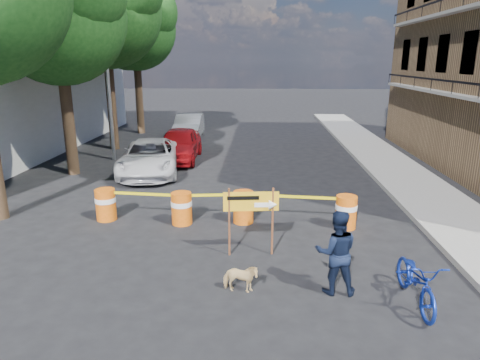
# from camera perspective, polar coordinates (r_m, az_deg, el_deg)

# --- Properties ---
(ground) EXTENTS (120.00, 120.00, 0.00)m
(ground) POSITION_cam_1_polar(r_m,az_deg,el_deg) (10.26, -1.21, -9.71)
(ground) COLOR black
(ground) RESTS_ON ground
(sidewalk_east) EXTENTS (2.40, 40.00, 0.15)m
(sidewalk_east) POSITION_cam_1_polar(r_m,az_deg,el_deg) (16.78, 21.93, -0.40)
(sidewalk_east) COLOR gray
(sidewalk_east) RESTS_ON ground
(tree_mid_a) EXTENTS (5.25, 5.00, 8.68)m
(tree_mid_a) POSITION_cam_1_polar(r_m,az_deg,el_deg) (17.92, -23.04, 19.67)
(tree_mid_a) COLOR #332316
(tree_mid_a) RESTS_ON ground
(tree_mid_b) EXTENTS (5.67, 5.40, 9.62)m
(tree_mid_b) POSITION_cam_1_polar(r_m,az_deg,el_deg) (22.61, -17.51, 20.90)
(tree_mid_b) COLOR #332316
(tree_mid_b) RESTS_ON ground
(tree_far) EXTENTS (5.04, 4.80, 8.84)m
(tree_far) POSITION_cam_1_polar(r_m,az_deg,el_deg) (27.33, -13.71, 19.10)
(tree_far) COLOR #332316
(tree_far) RESTS_ON ground
(streetlamp) EXTENTS (1.25, 0.18, 8.00)m
(streetlamp) POSITION_cam_1_polar(r_m,az_deg,el_deg) (19.87, -17.22, 14.96)
(streetlamp) COLOR gray
(streetlamp) RESTS_ON ground
(barrel_far_left) EXTENTS (0.58, 0.58, 0.90)m
(barrel_far_left) POSITION_cam_1_polar(r_m,az_deg,el_deg) (12.71, -17.47, -3.06)
(barrel_far_left) COLOR #CB570B
(barrel_far_left) RESTS_ON ground
(barrel_mid_left) EXTENTS (0.58, 0.58, 0.90)m
(barrel_mid_left) POSITION_cam_1_polar(r_m,az_deg,el_deg) (11.94, -7.79, -3.67)
(barrel_mid_left) COLOR #CB570B
(barrel_mid_left) RESTS_ON ground
(barrel_mid_right) EXTENTS (0.58, 0.58, 0.90)m
(barrel_mid_right) POSITION_cam_1_polar(r_m,az_deg,el_deg) (11.93, 0.44, -3.53)
(barrel_mid_right) COLOR #CB570B
(barrel_mid_right) RESTS_ON ground
(barrel_far_right) EXTENTS (0.58, 0.58, 0.90)m
(barrel_far_right) POSITION_cam_1_polar(r_m,az_deg,el_deg) (11.89, 13.95, -4.08)
(barrel_far_right) COLOR #CB570B
(barrel_far_right) RESTS_ON ground
(detour_sign) EXTENTS (1.26, 0.25, 1.63)m
(detour_sign) POSITION_cam_1_polar(r_m,az_deg,el_deg) (9.74, 2.34, -3.61)
(detour_sign) COLOR #592D19
(detour_sign) RESTS_ON ground
(pedestrian) EXTENTS (0.84, 0.66, 1.69)m
(pedestrian) POSITION_cam_1_polar(r_m,az_deg,el_deg) (8.52, 12.71, -9.38)
(pedestrian) COLOR black
(pedestrian) RESTS_ON ground
(bicycle) EXTENTS (0.67, 0.99, 1.86)m
(bicycle) POSITION_cam_1_polar(r_m,az_deg,el_deg) (8.55, 22.78, -9.56)
(bicycle) COLOR #142EA5
(bicycle) RESTS_ON ground
(dog) EXTENTS (0.74, 0.39, 0.60)m
(dog) POSITION_cam_1_polar(r_m,az_deg,el_deg) (8.55, 0.04, -12.98)
(dog) COLOR #E6C584
(dog) RESTS_ON ground
(suv_white) EXTENTS (2.81, 5.03, 1.33)m
(suv_white) POSITION_cam_1_polar(r_m,az_deg,el_deg) (17.45, -11.91, 3.00)
(suv_white) COLOR silver
(suv_white) RESTS_ON ground
(sedan_red) EXTENTS (1.81, 4.32, 1.46)m
(sedan_red) POSITION_cam_1_polar(r_m,az_deg,el_deg) (19.55, -8.12, 4.73)
(sedan_red) COLOR #9C0D11
(sedan_red) RESTS_ON ground
(sedan_silver) EXTENTS (1.64, 4.25, 1.38)m
(sedan_silver) POSITION_cam_1_polar(r_m,az_deg,el_deg) (25.15, -6.82, 7.11)
(sedan_silver) COLOR #ACAEB4
(sedan_silver) RESTS_ON ground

